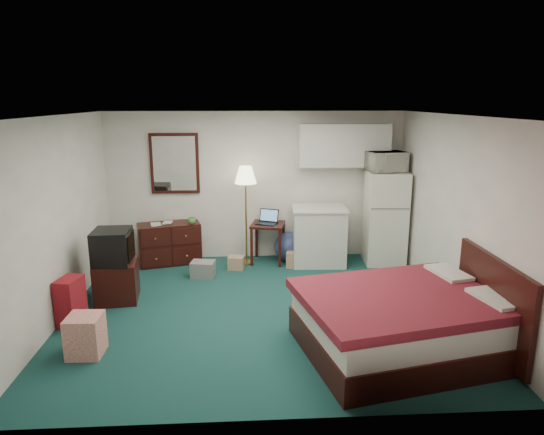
{
  "coord_description": "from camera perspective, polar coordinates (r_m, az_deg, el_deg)",
  "views": [
    {
      "loc": [
        -0.22,
        -5.88,
        2.69
      ],
      "look_at": [
        0.16,
        0.39,
        1.15
      ],
      "focal_mm": 32.0,
      "sensor_mm": 36.0,
      "label": 1
    }
  ],
  "objects": [
    {
      "name": "floor",
      "position": [
        6.47,
        -1.23,
        -10.79
      ],
      "size": [
        5.0,
        4.5,
        0.01
      ],
      "primitive_type": "cube",
      "color": "black",
      "rests_on": "ground"
    },
    {
      "name": "ceiling",
      "position": [
        5.89,
        -1.36,
        11.91
      ],
      "size": [
        5.0,
        4.5,
        0.01
      ],
      "primitive_type": "cube",
      "color": "silver",
      "rests_on": "walls"
    },
    {
      "name": "walls",
      "position": [
        6.06,
        -1.3,
        0.02
      ],
      "size": [
        5.01,
        4.51,
        2.5
      ],
      "color": "silver",
      "rests_on": "floor"
    },
    {
      "name": "mirror",
      "position": [
        8.25,
        -11.38,
        6.26
      ],
      "size": [
        0.8,
        0.06,
        1.0
      ],
      "primitive_type": null,
      "color": "white",
      "rests_on": "walls"
    },
    {
      "name": "upper_cabinets",
      "position": [
        8.17,
        8.44,
        8.42
      ],
      "size": [
        1.5,
        0.35,
        0.7
      ],
      "primitive_type": null,
      "color": "silver",
      "rests_on": "walls"
    },
    {
      "name": "headboard",
      "position": [
        5.84,
        24.47,
        -9.06
      ],
      "size": [
        0.06,
        1.56,
        1.0
      ],
      "primitive_type": null,
      "color": "black",
      "rests_on": "walls"
    },
    {
      "name": "dresser",
      "position": [
        8.29,
        -11.96,
        -2.99
      ],
      "size": [
        1.09,
        0.7,
        0.69
      ],
      "primitive_type": null,
      "rotation": [
        0.0,
        0.0,
        0.26
      ],
      "color": "black",
      "rests_on": "floor"
    },
    {
      "name": "floor_lamp",
      "position": [
        8.0,
        -3.07,
        0.21
      ],
      "size": [
        0.45,
        0.45,
        1.64
      ],
      "primitive_type": null,
      "rotation": [
        0.0,
        0.0,
        -0.32
      ],
      "color": "gold",
      "rests_on": "floor"
    },
    {
      "name": "desk",
      "position": [
        8.17,
        -0.5,
        -2.98
      ],
      "size": [
        0.62,
        0.62,
        0.67
      ],
      "primitive_type": null,
      "rotation": [
        0.0,
        0.0,
        -0.2
      ],
      "color": "black",
      "rests_on": "floor"
    },
    {
      "name": "exercise_ball",
      "position": [
        8.25,
        2.01,
        -3.44
      ],
      "size": [
        0.63,
        0.63,
        0.5
      ],
      "primitive_type": "sphere",
      "rotation": [
        0.0,
        0.0,
        -0.29
      ],
      "color": "navy",
      "rests_on": "floor"
    },
    {
      "name": "kitchen_counter",
      "position": [
        8.09,
        5.53,
        -2.25
      ],
      "size": [
        0.88,
        0.69,
        0.93
      ],
      "primitive_type": null,
      "rotation": [
        0.0,
        0.0,
        -0.05
      ],
      "color": "silver",
      "rests_on": "floor"
    },
    {
      "name": "fridge",
      "position": [
        8.26,
        13.17,
        -0.03
      ],
      "size": [
        0.68,
        0.68,
        1.55
      ],
      "primitive_type": null,
      "rotation": [
        0.0,
        0.0,
        -0.07
      ],
      "color": "white",
      "rests_on": "floor"
    },
    {
      "name": "bed",
      "position": [
        5.55,
        15.05,
        -11.93
      ],
      "size": [
        2.36,
        2.01,
        0.66
      ],
      "primitive_type": null,
      "rotation": [
        0.0,
        0.0,
        0.22
      ],
      "color": "maroon",
      "rests_on": "floor"
    },
    {
      "name": "tv_stand",
      "position": [
        7.01,
        -17.81,
        -7.07
      ],
      "size": [
        0.62,
        0.66,
        0.55
      ],
      "primitive_type": null,
      "rotation": [
        0.0,
        0.0,
        0.12
      ],
      "color": "black",
      "rests_on": "floor"
    },
    {
      "name": "suitcase",
      "position": [
        6.46,
        -22.6,
        -9.09
      ],
      "size": [
        0.3,
        0.4,
        0.59
      ],
      "primitive_type": null,
      "rotation": [
        0.0,
        0.0,
        -0.2
      ],
      "color": "maroon",
      "rests_on": "floor"
    },
    {
      "name": "retail_box",
      "position": [
        5.72,
        -21.1,
        -12.81
      ],
      "size": [
        0.37,
        0.37,
        0.44
      ],
      "primitive_type": null,
      "rotation": [
        0.0,
        0.0,
        -0.04
      ],
      "color": "beige",
      "rests_on": "floor"
    },
    {
      "name": "file_bin",
      "position": [
        7.63,
        -8.12,
        -6.04
      ],
      "size": [
        0.39,
        0.32,
        0.25
      ],
      "primitive_type": null,
      "rotation": [
        0.0,
        0.0,
        -0.16
      ],
      "color": "slate",
      "rests_on": "floor"
    },
    {
      "name": "cardboard_box_a",
      "position": [
        7.92,
        -4.23,
        -5.32
      ],
      "size": [
        0.28,
        0.25,
        0.21
      ],
      "primitive_type": null,
      "rotation": [
        0.0,
        0.0,
        -0.18
      ],
      "color": "#94725D",
      "rests_on": "floor"
    },
    {
      "name": "cardboard_box_b",
      "position": [
        8.01,
        2.56,
        -4.9
      ],
      "size": [
        0.27,
        0.3,
        0.26
      ],
      "primitive_type": null,
      "rotation": [
        0.0,
        0.0,
        -0.22
      ],
      "color": "#94725D",
      "rests_on": "floor"
    },
    {
      "name": "laptop",
      "position": [
        8.02,
        -0.64,
        0.02
      ],
      "size": [
        0.41,
        0.38,
        0.23
      ],
      "primitive_type": null,
      "rotation": [
        0.0,
        0.0,
        -0.42
      ],
      "color": "black",
      "rests_on": "desk"
    },
    {
      "name": "crt_tv",
      "position": [
        6.82,
        -18.29,
        -3.25
      ],
      "size": [
        0.51,
        0.54,
        0.45
      ],
      "primitive_type": null,
      "rotation": [
        0.0,
        0.0,
        0.03
      ],
      "color": "black",
      "rests_on": "tv_stand"
    },
    {
      "name": "microwave",
      "position": [
        8.05,
        13.31,
        6.67
      ],
      "size": [
        0.65,
        0.45,
        0.4
      ],
      "primitive_type": "imported",
      "rotation": [
        0.0,
        0.0,
        0.22
      ],
      "color": "white",
      "rests_on": "fridge"
    },
    {
      "name": "book_a",
      "position": [
        8.13,
        -14.12,
        -0.13
      ],
      "size": [
        0.16,
        0.06,
        0.22
      ],
      "primitive_type": "imported",
      "rotation": [
        0.0,
        0.0,
        0.24
      ],
      "color": "#94725D",
      "rests_on": "dresser"
    },
    {
      "name": "book_b",
      "position": [
        8.21,
        -12.73,
        0.03
      ],
      "size": [
        0.15,
        0.03,
        0.2
      ],
      "primitive_type": "imported",
      "rotation": [
        0.0,
        0.0,
        -0.04
      ],
      "color": "#94725D",
      "rests_on": "dresser"
    },
    {
      "name": "mug",
      "position": [
        8.1,
        -9.42,
        -0.28
      ],
      "size": [
        0.14,
        0.11,
        0.13
      ],
      "primitive_type": "imported",
      "rotation": [
        0.0,
        0.0,
        0.07
      ],
      "color": "#579A4A",
      "rests_on": "dresser"
    }
  ]
}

